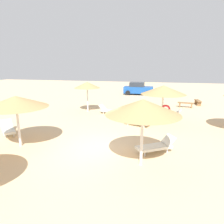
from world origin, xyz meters
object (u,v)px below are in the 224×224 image
parasol_2 (16,102)px  parasol_4 (143,107)px  bench_1 (186,104)px  parked_car (138,89)px  lounger_3 (109,110)px  lounger_2 (8,129)px  lounger_7 (169,113)px  parasol_1 (163,90)px  lounger_1 (135,121)px  bench_0 (198,102)px  parasol_3 (87,85)px  lounger_4 (156,146)px

parasol_2 → parasol_4: bearing=-4.9°
parasol_4 → bench_1: size_ratio=1.93×
parasol_2 → parked_car: bearing=79.1°
lounger_3 → lounger_2: bearing=-127.0°
lounger_2 → lounger_7: 11.48m
parasol_1 → lounger_1: parasol_1 is taller
parasol_1 → bench_0: size_ratio=2.01×
lounger_2 → lounger_3: bearing=53.0°
lounger_1 → lounger_2: 8.07m
parasol_3 → lounger_2: parasol_3 is taller
parasol_3 → lounger_2: size_ratio=1.44×
parasol_1 → bench_1: size_ratio=1.99×
lounger_7 → parasol_4: bearing=-99.6°
lounger_3 → lounger_4: (4.07, -6.81, -0.00)m
lounger_2 → lounger_3: lounger_3 is taller
parked_car → lounger_2: bearing=-107.6°
lounger_7 → bench_0: 6.65m
lounger_4 → lounger_2: bearing=176.4°
lounger_1 → bench_0: size_ratio=1.31×
parasol_3 → parked_car: bearing=74.8°
parasol_3 → lounger_4: 9.68m
parked_car → parasol_1: bearing=-76.7°
parasol_4 → lounger_7: (1.40, 8.27, -2.14)m
parasol_4 → lounger_4: size_ratio=1.56×
parasol_4 → lounger_1: (-0.93, 5.48, -2.15)m
parasol_1 → lounger_2: bearing=-153.6°
lounger_3 → bench_0: (7.91, 5.97, 0.02)m
parasol_1 → parasol_3: size_ratio=1.17×
parasol_1 → lounger_3: 5.08m
parasol_1 → parasol_2: parasol_1 is taller
parasol_1 → parked_car: (-3.25, 13.70, -1.54)m
lounger_3 → parasol_3: bearing=169.5°
parasol_3 → lounger_7: bearing=-2.8°
parasol_2 → lounger_4: 7.14m
lounger_3 → parked_car: (1.04, 11.91, 0.50)m
lounger_3 → lounger_4: size_ratio=1.02×
bench_1 → bench_0: bearing=50.0°
lounger_1 → bench_0: (5.37, 8.71, 0.03)m
parasol_2 → parasol_3: bearing=85.4°
parasol_1 → bench_0: parasol_1 is taller
parasol_1 → parked_car: 14.17m
parasol_2 → lounger_3: bearing=70.4°
lounger_3 → bench_0: 9.91m
lounger_2 → parked_car: parked_car is taller
parasol_2 → lounger_4: size_ratio=1.62×
bench_1 → lounger_3: bearing=-146.5°
lounger_7 → parked_car: parked_car is taller
parasol_4 → bench_0: parasol_4 is taller
bench_1 → parked_car: size_ratio=0.38×
lounger_3 → lounger_7: 4.88m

